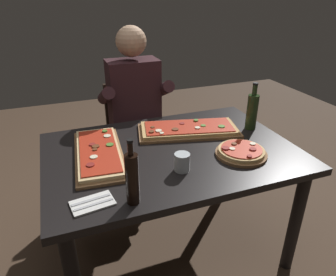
{
  "coord_description": "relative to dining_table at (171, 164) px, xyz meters",
  "views": [
    {
      "loc": [
        -0.56,
        -1.45,
        1.58
      ],
      "look_at": [
        0.0,
        0.05,
        0.79
      ],
      "focal_mm": 33.21,
      "sensor_mm": 36.0,
      "label": 1
    }
  ],
  "objects": [
    {
      "name": "oil_bottle_amber",
      "position": [
        -0.32,
        -0.39,
        0.22
      ],
      "size": [
        0.06,
        0.06,
        0.3
      ],
      "color": "black",
      "rests_on": "dining_table"
    },
    {
      "name": "seated_diner",
      "position": [
        -0.01,
        0.74,
        0.1
      ],
      "size": [
        0.53,
        0.41,
        1.33
      ],
      "color": "#23232D",
      "rests_on": "ground_plane"
    },
    {
      "name": "pizza_rectangular_front",
      "position": [
        0.19,
        0.18,
        0.12
      ],
      "size": [
        0.68,
        0.41,
        0.05
      ],
      "color": "brown",
      "rests_on": "dining_table"
    },
    {
      "name": "diner_chair",
      "position": [
        -0.01,
        0.86,
        -0.16
      ],
      "size": [
        0.44,
        0.44,
        0.87
      ],
      "color": "black",
      "rests_on": "ground_plane"
    },
    {
      "name": "pizza_round_far",
      "position": [
        0.34,
        -0.19,
        0.11
      ],
      "size": [
        0.28,
        0.28,
        0.05
      ],
      "color": "brown",
      "rests_on": "dining_table"
    },
    {
      "name": "wine_bottle_dark",
      "position": [
        0.59,
        0.09,
        0.22
      ],
      "size": [
        0.07,
        0.07,
        0.31
      ],
      "color": "#233819",
      "rests_on": "dining_table"
    },
    {
      "name": "tumbler_near_camera",
      "position": [
        -0.03,
        -0.22,
        0.14
      ],
      "size": [
        0.08,
        0.08,
        0.09
      ],
      "color": "silver",
      "rests_on": "dining_table"
    },
    {
      "name": "ground_plane",
      "position": [
        0.0,
        0.0,
        -0.64
      ],
      "size": [
        6.4,
        6.4,
        0.0
      ],
      "primitive_type": "plane",
      "color": "#4C3828"
    },
    {
      "name": "napkin_cutlery_set",
      "position": [
        -0.49,
        -0.34,
        0.1
      ],
      "size": [
        0.19,
        0.13,
        0.01
      ],
      "color": "white",
      "rests_on": "dining_table"
    },
    {
      "name": "pizza_rectangular_left",
      "position": [
        -0.4,
        0.07,
        0.12
      ],
      "size": [
        0.3,
        0.62,
        0.05
      ],
      "color": "brown",
      "rests_on": "dining_table"
    },
    {
      "name": "dining_table",
      "position": [
        0.0,
        0.0,
        0.0
      ],
      "size": [
        1.4,
        0.96,
        0.74
      ],
      "color": "black",
      "rests_on": "ground_plane"
    }
  ]
}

